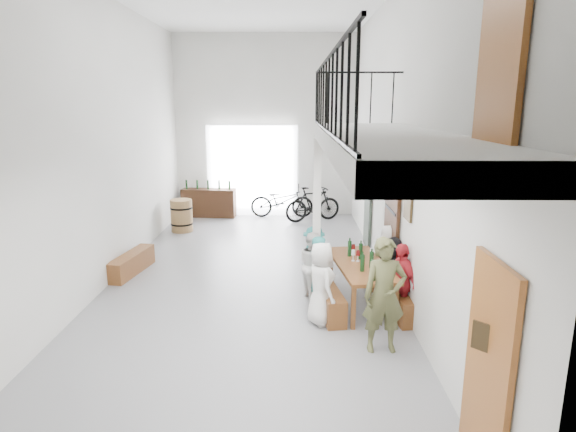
{
  "coord_description": "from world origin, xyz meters",
  "views": [
    {
      "loc": [
        0.86,
        -8.98,
        3.47
      ],
      "look_at": [
        0.78,
        -0.5,
        1.47
      ],
      "focal_mm": 30.0,
      "sensor_mm": 36.0,
      "label": 1
    }
  ],
  "objects_px": {
    "tasting_table": "(361,268)",
    "bench_inner": "(324,293)",
    "host_standing": "(384,295)",
    "bicycle_near": "(282,201)",
    "side_bench": "(132,263)",
    "oak_barrel": "(182,216)",
    "serving_counter": "(209,203)"
  },
  "relations": [
    {
      "from": "tasting_table",
      "to": "bench_inner",
      "type": "height_order",
      "value": "tasting_table"
    },
    {
      "from": "bench_inner",
      "to": "host_standing",
      "type": "distance_m",
      "value": 1.82
    },
    {
      "from": "tasting_table",
      "to": "bicycle_near",
      "type": "distance_m",
      "value": 6.89
    },
    {
      "from": "tasting_table",
      "to": "bicycle_near",
      "type": "bearing_deg",
      "value": 95.21
    },
    {
      "from": "side_bench",
      "to": "bicycle_near",
      "type": "height_order",
      "value": "bicycle_near"
    },
    {
      "from": "oak_barrel",
      "to": "bicycle_near",
      "type": "height_order",
      "value": "bicycle_near"
    },
    {
      "from": "oak_barrel",
      "to": "bicycle_near",
      "type": "xyz_separation_m",
      "value": [
        2.73,
        1.72,
        0.06
      ]
    },
    {
      "from": "side_bench",
      "to": "serving_counter",
      "type": "xyz_separation_m",
      "value": [
        0.75,
        5.14,
        0.23
      ]
    },
    {
      "from": "side_bench",
      "to": "bicycle_near",
      "type": "distance_m",
      "value": 5.93
    },
    {
      "from": "host_standing",
      "to": "tasting_table",
      "type": "bearing_deg",
      "value": 91.12
    },
    {
      "from": "oak_barrel",
      "to": "bicycle_near",
      "type": "relative_size",
      "value": 0.46
    },
    {
      "from": "host_standing",
      "to": "bicycle_near",
      "type": "relative_size",
      "value": 0.87
    },
    {
      "from": "host_standing",
      "to": "side_bench",
      "type": "bearing_deg",
      "value": 142.61
    },
    {
      "from": "oak_barrel",
      "to": "bench_inner",
      "type": "bearing_deg",
      "value": -54.02
    },
    {
      "from": "bench_inner",
      "to": "serving_counter",
      "type": "bearing_deg",
      "value": 106.22
    },
    {
      "from": "oak_barrel",
      "to": "host_standing",
      "type": "height_order",
      "value": "host_standing"
    },
    {
      "from": "tasting_table",
      "to": "serving_counter",
      "type": "relative_size",
      "value": 1.25
    },
    {
      "from": "bench_inner",
      "to": "host_standing",
      "type": "height_order",
      "value": "host_standing"
    },
    {
      "from": "host_standing",
      "to": "bicycle_near",
      "type": "bearing_deg",
      "value": 98.04
    },
    {
      "from": "serving_counter",
      "to": "side_bench",
      "type": "bearing_deg",
      "value": -93.85
    },
    {
      "from": "tasting_table",
      "to": "oak_barrel",
      "type": "distance_m",
      "value": 6.56
    },
    {
      "from": "serving_counter",
      "to": "bicycle_near",
      "type": "bearing_deg",
      "value": 3.2
    },
    {
      "from": "serving_counter",
      "to": "host_standing",
      "type": "relative_size",
      "value": 0.99
    },
    {
      "from": "serving_counter",
      "to": "host_standing",
      "type": "xyz_separation_m",
      "value": [
        3.9,
        -8.31,
        0.4
      ]
    },
    {
      "from": "serving_counter",
      "to": "bicycle_near",
      "type": "distance_m",
      "value": 2.28
    },
    {
      "from": "host_standing",
      "to": "bicycle_near",
      "type": "distance_m",
      "value": 8.42
    },
    {
      "from": "side_bench",
      "to": "host_standing",
      "type": "relative_size",
      "value": 0.89
    },
    {
      "from": "side_bench",
      "to": "oak_barrel",
      "type": "xyz_separation_m",
      "value": [
        0.3,
        3.36,
        0.24
      ]
    },
    {
      "from": "oak_barrel",
      "to": "serving_counter",
      "type": "relative_size",
      "value": 0.54
    },
    {
      "from": "host_standing",
      "to": "bench_inner",
      "type": "bearing_deg",
      "value": 112.19
    },
    {
      "from": "tasting_table",
      "to": "bicycle_near",
      "type": "height_order",
      "value": "bicycle_near"
    },
    {
      "from": "bench_inner",
      "to": "side_bench",
      "type": "distance_m",
      "value": 4.24
    }
  ]
}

